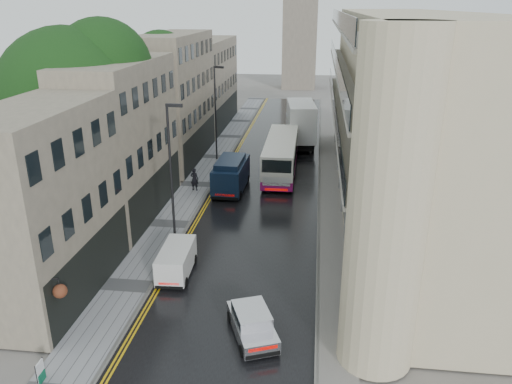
% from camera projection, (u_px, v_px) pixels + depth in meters
% --- Properties ---
extents(road, '(9.00, 85.00, 0.02)m').
position_uv_depth(road, '(265.00, 188.00, 42.23)').
color(road, black).
rests_on(road, ground).
extents(left_sidewalk, '(2.70, 85.00, 0.12)m').
position_uv_depth(left_sidewalk, '(198.00, 185.00, 42.89)').
color(left_sidewalk, gray).
rests_on(left_sidewalk, ground).
extents(right_sidewalk, '(1.80, 85.00, 0.12)m').
position_uv_depth(right_sidewalk, '(329.00, 190.00, 41.60)').
color(right_sidewalk, slate).
rests_on(right_sidewalk, ground).
extents(old_shop_row, '(4.50, 56.00, 12.00)m').
position_uv_depth(old_shop_row, '(161.00, 109.00, 43.51)').
color(old_shop_row, gray).
rests_on(old_shop_row, ground).
extents(modern_block, '(8.00, 40.00, 14.00)m').
position_uv_depth(modern_block, '(401.00, 113.00, 37.19)').
color(modern_block, '#BCAF8B').
rests_on(modern_block, ground).
extents(tree_near, '(10.56, 10.56, 13.89)m').
position_uv_depth(tree_near, '(74.00, 123.00, 34.25)').
color(tree_near, black).
rests_on(tree_near, ground).
extents(tree_far, '(9.24, 9.24, 12.46)m').
position_uv_depth(tree_far, '(142.00, 100.00, 46.53)').
color(tree_far, black).
rests_on(tree_far, ground).
extents(cream_bus, '(2.80, 11.71, 3.19)m').
position_uv_depth(cream_bus, '(264.00, 166.00, 42.66)').
color(cream_bus, silver).
rests_on(cream_bus, road).
extents(white_lorry, '(3.80, 9.39, 4.80)m').
position_uv_depth(white_lorry, '(290.00, 128.00, 52.42)').
color(white_lorry, white).
rests_on(white_lorry, road).
extents(silver_hatchback, '(2.94, 4.11, 1.41)m').
position_uv_depth(silver_hatchback, '(243.00, 343.00, 21.85)').
color(silver_hatchback, '#B4B3B8').
rests_on(silver_hatchback, road).
extents(white_van, '(1.79, 3.86, 1.72)m').
position_uv_depth(white_van, '(157.00, 272.00, 27.31)').
color(white_van, silver).
rests_on(white_van, road).
extents(navy_van, '(2.39, 5.74, 2.90)m').
position_uv_depth(navy_van, '(213.00, 181.00, 39.57)').
color(navy_van, '#0E1C33').
rests_on(navy_van, road).
extents(pedestrian, '(0.77, 0.58, 1.90)m').
position_uv_depth(pedestrian, '(194.00, 179.00, 41.13)').
color(pedestrian, black).
rests_on(pedestrian, left_sidewalk).
extents(lamp_post_near, '(1.02, 0.24, 9.00)m').
position_uv_depth(lamp_post_near, '(171.00, 177.00, 30.82)').
color(lamp_post_near, black).
rests_on(lamp_post_near, left_sidewalk).
extents(lamp_post_far, '(1.04, 0.45, 9.05)m').
position_uv_depth(lamp_post_far, '(216.00, 114.00, 48.12)').
color(lamp_post_far, black).
rests_on(lamp_post_far, left_sidewalk).
extents(estate_sign, '(0.09, 0.57, 0.95)m').
position_uv_depth(estate_sign, '(40.00, 372.00, 20.30)').
color(estate_sign, silver).
rests_on(estate_sign, left_sidewalk).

